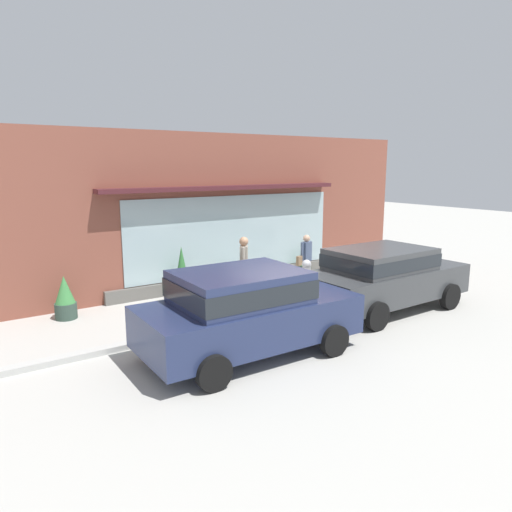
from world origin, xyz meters
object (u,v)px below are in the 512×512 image
(pedestrian_with_handbag, at_px, (306,257))
(potted_plant_window_left, at_px, (234,278))
(pedestrian_passerby, at_px, (244,264))
(fire_hydrant, at_px, (306,276))
(parked_car_dark_gray, at_px, (383,275))
(potted_plant_low_front, at_px, (65,298))
(potted_plant_by_entrance, at_px, (182,273))
(potted_plant_near_hydrant, at_px, (305,263))
(parked_car_navy, at_px, (246,308))

(pedestrian_with_handbag, distance_m, potted_plant_window_left, 2.24)
(pedestrian_passerby, bearing_deg, fire_hydrant, 119.67)
(pedestrian_passerby, xyz_separation_m, potted_plant_window_left, (0.54, 1.39, -0.71))
(parked_car_dark_gray, relative_size, potted_plant_low_front, 4.26)
(parked_car_dark_gray, xyz_separation_m, potted_plant_low_front, (-6.76, 3.77, -0.41))
(pedestrian_with_handbag, height_order, potted_plant_by_entrance, pedestrian_with_handbag)
(pedestrian_passerby, distance_m, potted_plant_by_entrance, 1.84)
(fire_hydrant, bearing_deg, potted_plant_by_entrance, 152.11)
(potted_plant_window_left, distance_m, potted_plant_by_entrance, 1.70)
(pedestrian_with_handbag, xyz_separation_m, pedestrian_passerby, (-2.49, -0.44, 0.14))
(pedestrian_passerby, relative_size, potted_plant_window_left, 2.93)
(potted_plant_near_hydrant, relative_size, potted_plant_low_front, 0.84)
(parked_car_dark_gray, bearing_deg, potted_plant_by_entrance, 132.27)
(parked_car_navy, bearing_deg, potted_plant_window_left, 61.91)
(parked_car_dark_gray, distance_m, potted_plant_low_front, 7.75)
(pedestrian_with_handbag, height_order, potted_plant_window_left, pedestrian_with_handbag)
(pedestrian_passerby, xyz_separation_m, parked_car_navy, (-1.88, -2.98, -0.10))
(fire_hydrant, xyz_separation_m, parked_car_navy, (-3.85, -2.76, 0.45))
(parked_car_dark_gray, xyz_separation_m, parked_car_navy, (-4.41, -0.48, 0.03))
(potted_plant_window_left, relative_size, potted_plant_by_entrance, 0.42)
(pedestrian_with_handbag, distance_m, potted_plant_by_entrance, 3.74)
(parked_car_dark_gray, bearing_deg, potted_plant_low_front, 150.13)
(potted_plant_near_hydrant, bearing_deg, potted_plant_window_left, -177.52)
(potted_plant_window_left, bearing_deg, pedestrian_with_handbag, -26.03)
(parked_car_navy, bearing_deg, parked_car_dark_gray, 7.11)
(pedestrian_passerby, relative_size, potted_plant_low_front, 1.69)
(pedestrian_with_handbag, relative_size, parked_car_dark_gray, 0.35)
(fire_hydrant, distance_m, pedestrian_with_handbag, 0.93)
(pedestrian_with_handbag, relative_size, parked_car_navy, 0.37)
(potted_plant_by_entrance, relative_size, potted_plant_low_front, 1.36)
(fire_hydrant, height_order, potted_plant_by_entrance, potted_plant_by_entrance)
(potted_plant_near_hydrant, distance_m, potted_plant_low_front, 7.60)
(potted_plant_by_entrance, bearing_deg, fire_hydrant, -27.89)
(potted_plant_by_entrance, bearing_deg, potted_plant_near_hydrant, 1.21)
(potted_plant_by_entrance, bearing_deg, potted_plant_window_left, -0.96)
(potted_plant_by_entrance, distance_m, potted_plant_low_front, 3.12)
(parked_car_dark_gray, height_order, potted_plant_by_entrance, parked_car_dark_gray)
(parked_car_dark_gray, relative_size, potted_plant_near_hydrant, 5.08)
(potted_plant_window_left, distance_m, potted_plant_low_front, 4.78)
(parked_car_navy, bearing_deg, fire_hydrant, 36.55)
(pedestrian_passerby, distance_m, parked_car_dark_gray, 3.56)
(pedestrian_with_handbag, xyz_separation_m, potted_plant_by_entrance, (-3.61, 0.98, -0.21))
(fire_hydrant, height_order, potted_plant_window_left, fire_hydrant)
(potted_plant_near_hydrant, distance_m, potted_plant_by_entrance, 4.50)
(pedestrian_with_handbag, xyz_separation_m, potted_plant_near_hydrant, (0.88, 1.07, -0.48))
(parked_car_navy, relative_size, potted_plant_low_front, 4.04)
(potted_plant_near_hydrant, height_order, potted_plant_window_left, potted_plant_near_hydrant)
(pedestrian_with_handbag, bearing_deg, parked_car_dark_gray, 76.54)
(pedestrian_passerby, xyz_separation_m, potted_plant_near_hydrant, (3.37, 1.51, -0.62))
(potted_plant_window_left, bearing_deg, fire_hydrant, -48.38)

